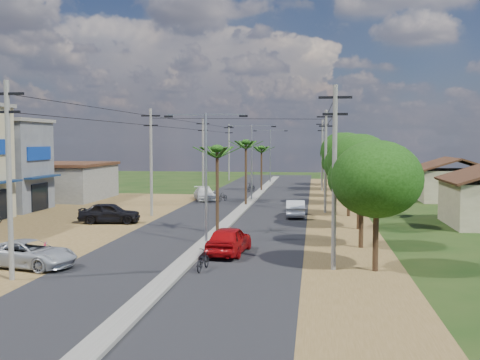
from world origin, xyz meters
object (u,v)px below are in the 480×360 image
Objects in this scene: car_silver_mid at (295,209)px; moto_rider_east at (203,261)px; car_white_far at (205,194)px; car_parked_silver at (29,254)px; roadside_sign at (45,253)px; car_parked_dark at (110,213)px; car_red_near at (229,241)px.

car_silver_mid reaches higher than moto_rider_east.
car_silver_mid reaches higher than car_white_far.
car_white_far is 2.55× the size of moto_rider_east.
car_white_far is at bearing 7.19° from car_parked_silver.
moto_rider_east is 1.71× the size of roadside_sign.
car_parked_dark is 17.70m from moto_rider_east.
car_parked_silver is 1.05× the size of car_parked_dark.
car_white_far reaches higher than car_parked_silver.
car_parked_dark is at bearing -38.74° from car_red_near.
car_parked_dark is (-3.97, -17.29, 0.10)m from car_white_far.
car_red_near is at bearing -93.98° from moto_rider_east.
car_white_far is (-10.00, 11.92, -0.03)m from car_silver_mid.
car_parked_silver is 2.63× the size of moto_rider_east.
car_white_far is 32.34m from car_parked_silver.
car_silver_mid is (3.13, 15.77, -0.07)m from car_red_near.
car_parked_silver is at bearing -117.13° from roadside_sign.
car_red_near is 28.53m from car_white_far.
car_red_near is 10.42m from car_parked_silver.
car_parked_silver is 1.50m from roadside_sign.
moto_rider_east is at bearing 85.84° from car_red_near.
car_parked_silver is (-12.50, -20.32, -0.03)m from car_silver_mid.
roadside_sign is (-8.62, 1.02, -0.02)m from moto_rider_east.
moto_rider_east is 8.68m from roadside_sign.
car_red_near is at bearing -52.45° from car_parked_silver.
roadside_sign is (1.55, -13.47, -0.32)m from car_parked_dark.
roadside_sign is at bearing 23.38° from car_red_near.
car_red_near reaches higher than moto_rider_east.
car_silver_mid is at bearing -68.97° from car_white_far.
car_red_near is 2.49× the size of moto_rider_east.
car_parked_silver reaches higher than moto_rider_east.
car_silver_mid is 23.86m from car_parked_silver.
car_silver_mid is 15.56m from car_white_far.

